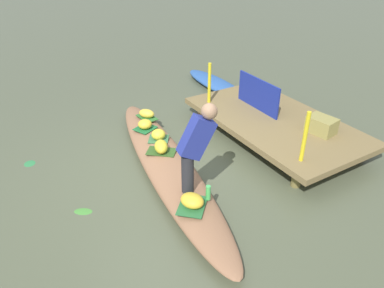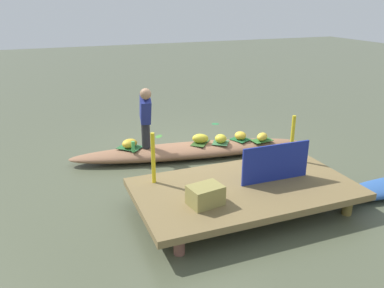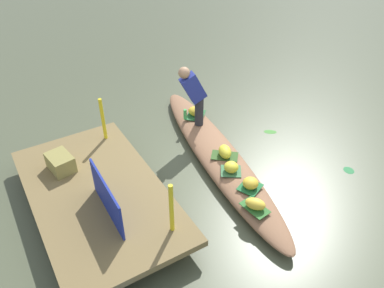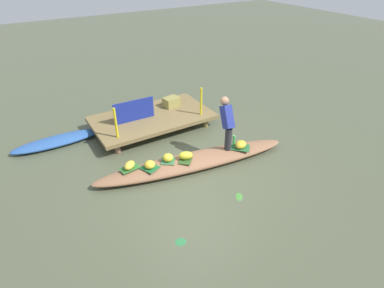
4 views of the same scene
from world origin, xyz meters
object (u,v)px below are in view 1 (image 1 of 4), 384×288
at_px(banana_bunch_2, 192,201).
at_px(vendor_person, 196,144).
at_px(moored_boat, 216,84).
at_px(water_bottle, 208,193).
at_px(banana_bunch_3, 161,147).
at_px(banana_bunch_4, 145,124).
at_px(vendor_boat, 167,166).
at_px(produce_crate, 321,125).
at_px(banana_bunch_0, 147,113).
at_px(market_banner, 258,94).
at_px(banana_bunch_1, 158,134).

relative_size(banana_bunch_2, vendor_person, 0.25).
bearing_deg(moored_boat, water_bottle, -35.90).
distance_m(banana_bunch_3, banana_bunch_4, 0.83).
bearing_deg(banana_bunch_2, moored_boat, 141.71).
xyz_separation_m(banana_bunch_3, vendor_person, (1.07, -0.04, 0.59)).
bearing_deg(banana_bunch_4, vendor_person, -4.42).
height_order(vendor_boat, produce_crate, produce_crate).
distance_m(banana_bunch_0, banana_bunch_3, 1.24).
distance_m(market_banner, produce_crate, 1.30).
height_order(moored_boat, produce_crate, produce_crate).
bearing_deg(produce_crate, banana_bunch_2, -81.60).
height_order(banana_bunch_1, market_banner, market_banner).
height_order(banana_bunch_0, water_bottle, water_bottle).
height_order(banana_bunch_2, banana_bunch_3, banana_bunch_3).
distance_m(vendor_boat, banana_bunch_3, 0.31).
bearing_deg(vendor_boat, banana_bunch_0, 175.95).
xyz_separation_m(vendor_boat, banana_bunch_3, (-0.21, 0.01, 0.22)).
relative_size(vendor_boat, market_banner, 4.17).
height_order(vendor_boat, banana_bunch_4, banana_bunch_4).
height_order(vendor_person, market_banner, vendor_person).
distance_m(moored_boat, water_bottle, 4.44).
relative_size(vendor_person, market_banner, 1.09).
height_order(banana_bunch_2, banana_bunch_4, same).
bearing_deg(vendor_boat, banana_bunch_2, -3.07).
height_order(moored_boat, vendor_person, vendor_person).
height_order(vendor_boat, banana_bunch_2, banana_bunch_2).
distance_m(moored_boat, produce_crate, 3.23).
distance_m(banana_bunch_0, water_bottle, 2.55).
height_order(banana_bunch_3, vendor_person, vendor_person).
relative_size(banana_bunch_3, banana_bunch_4, 1.32).
relative_size(water_bottle, produce_crate, 0.46).
distance_m(vendor_boat, moored_boat, 3.59).
bearing_deg(vendor_boat, banana_bunch_1, 174.42).
xyz_separation_m(banana_bunch_0, produce_crate, (2.14, 2.12, 0.15)).
height_order(vendor_person, water_bottle, vendor_person).
relative_size(banana_bunch_0, produce_crate, 0.67).
bearing_deg(banana_bunch_3, banana_bunch_4, 172.43).
xyz_separation_m(water_bottle, market_banner, (-1.64, 2.16, 0.28)).
distance_m(water_bottle, market_banner, 2.73).
height_order(moored_boat, water_bottle, water_bottle).
bearing_deg(market_banner, produce_crate, 13.95).
distance_m(vendor_boat, banana_bunch_2, 1.18).
xyz_separation_m(banana_bunch_2, produce_crate, (-0.40, 2.69, 0.14)).
xyz_separation_m(banana_bunch_2, vendor_person, (-0.27, 0.22, 0.60)).
bearing_deg(vendor_person, vendor_boat, 178.38).
bearing_deg(banana_bunch_4, banana_bunch_0, 151.06).
bearing_deg(banana_bunch_0, market_banner, 64.09).
bearing_deg(banana_bunch_0, water_bottle, -7.46).
distance_m(banana_bunch_0, produce_crate, 3.02).
bearing_deg(water_bottle, vendor_boat, 179.92).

